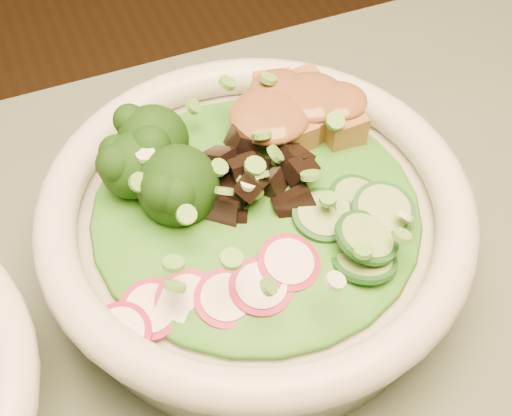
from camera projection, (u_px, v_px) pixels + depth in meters
name	position (u px, v px, depth m)	size (l,w,h in m)	color
salad_bowl	(256.00, 227.00, 0.48)	(0.29, 0.29, 0.08)	silver
lettuce_bed	(256.00, 207.00, 0.46)	(0.22, 0.22, 0.03)	#216816
broccoli_florets	(158.00, 168.00, 0.46)	(0.08, 0.07, 0.05)	black
radish_slices	(223.00, 292.00, 0.41)	(0.12, 0.04, 0.02)	maroon
cucumber_slices	(362.00, 222.00, 0.44)	(0.07, 0.07, 0.04)	#8BAB5F
mushroom_heap	(262.00, 177.00, 0.46)	(0.07, 0.07, 0.04)	black
tofu_cubes	(289.00, 125.00, 0.49)	(0.10, 0.06, 0.04)	brown
peanut_sauce	(289.00, 110.00, 0.48)	(0.07, 0.06, 0.02)	brown
scallion_garnish	(256.00, 181.00, 0.44)	(0.20, 0.20, 0.03)	#5CA339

